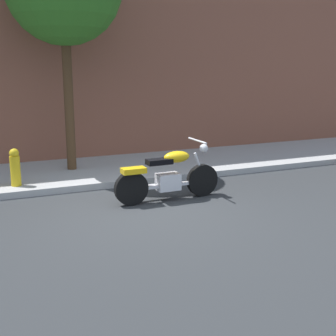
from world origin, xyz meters
name	(u,v)px	position (x,y,z in m)	size (l,w,h in m)	color
ground_plane	(149,212)	(0.00, 0.00, 0.00)	(60.00, 60.00, 0.00)	#303335
sidewalk	(103,170)	(0.00, 3.13, 0.07)	(21.47, 2.77, 0.14)	#AAAAAA
building_facade	(82,23)	(0.00, 4.77, 3.57)	(21.47, 0.50, 7.14)	brown
motorcycle	(168,177)	(0.58, 0.53, 0.46)	(2.11, 0.70, 1.13)	black
fire_hydrant	(15,171)	(-2.04, 2.22, 0.46)	(0.20, 0.20, 0.91)	gold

